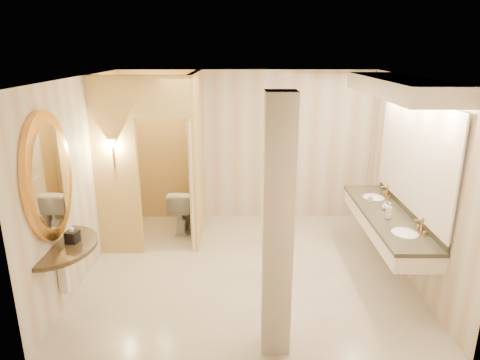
{
  "coord_description": "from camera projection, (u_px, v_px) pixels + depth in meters",
  "views": [
    {
      "loc": [
        -0.08,
        -5.56,
        3.07
      ],
      "look_at": [
        -0.09,
        0.2,
        1.27
      ],
      "focal_mm": 32.0,
      "sensor_mm": 36.0,
      "label": 1
    }
  ],
  "objects": [
    {
      "name": "pillar",
      "position": [
        277.0,
        230.0,
        4.2
      ],
      "size": [
        0.3,
        0.3,
        2.7
      ],
      "primitive_type": "cube",
      "color": "white",
      "rests_on": "floor"
    },
    {
      "name": "floor",
      "position": [
        246.0,
        268.0,
        6.22
      ],
      "size": [
        4.5,
        4.5,
        0.0
      ],
      "primitive_type": "plane",
      "color": "beige",
      "rests_on": "ground"
    },
    {
      "name": "console_shelf",
      "position": [
        52.0,
        206.0,
        4.82
      ],
      "size": [
        1.13,
        1.13,
        2.01
      ],
      "color": "black",
      "rests_on": "floor"
    },
    {
      "name": "wall_front",
      "position": [
        250.0,
        244.0,
        3.91
      ],
      "size": [
        4.5,
        0.02,
        2.7
      ],
      "primitive_type": "cube",
      "color": "beige",
      "rests_on": "floor"
    },
    {
      "name": "soap_bottle_a",
      "position": [
        371.0,
        198.0,
        6.32
      ],
      "size": [
        0.06,
        0.06,
        0.12
      ],
      "primitive_type": "imported",
      "rotation": [
        0.0,
        0.0,
        0.22
      ],
      "color": "beige",
      "rests_on": "vanity"
    },
    {
      "name": "wall_back",
      "position": [
        246.0,
        146.0,
        7.73
      ],
      "size": [
        4.5,
        0.02,
        2.7
      ],
      "primitive_type": "cube",
      "color": "beige",
      "rests_on": "floor"
    },
    {
      "name": "soap_bottle_b",
      "position": [
        385.0,
        206.0,
        6.02
      ],
      "size": [
        0.1,
        0.1,
        0.11
      ],
      "primitive_type": "imported",
      "rotation": [
        0.0,
        0.0,
        -0.12
      ],
      "color": "silver",
      "rests_on": "vanity"
    },
    {
      "name": "wall_left",
      "position": [
        82.0,
        179.0,
        5.82
      ],
      "size": [
        0.02,
        4.0,
        2.7
      ],
      "primitive_type": "cube",
      "color": "beige",
      "rests_on": "floor"
    },
    {
      "name": "ceiling",
      "position": [
        247.0,
        77.0,
        5.41
      ],
      "size": [
        4.5,
        4.5,
        0.0
      ],
      "primitive_type": "plane",
      "rotation": [
        3.14,
        0.0,
        0.0
      ],
      "color": "white",
      "rests_on": "wall_back"
    },
    {
      "name": "vanity",
      "position": [
        396.0,
        160.0,
        5.69
      ],
      "size": [
        0.75,
        2.63,
        2.09
      ],
      "color": "white",
      "rests_on": "floor"
    },
    {
      "name": "soap_bottle_c",
      "position": [
        389.0,
        210.0,
        5.69
      ],
      "size": [
        0.1,
        0.1,
        0.23
      ],
      "primitive_type": "imported",
      "rotation": [
        0.0,
        0.0,
        0.12
      ],
      "color": "#C6B28C",
      "rests_on": "vanity"
    },
    {
      "name": "wall_right",
      "position": [
        412.0,
        179.0,
        5.81
      ],
      "size": [
        0.02,
        4.0,
        2.7
      ],
      "primitive_type": "cube",
      "color": "beige",
      "rests_on": "floor"
    },
    {
      "name": "wall_sconce",
      "position": [
        112.0,
        145.0,
        6.12
      ],
      "size": [
        0.14,
        0.14,
        0.42
      ],
      "color": "#BC813C",
      "rests_on": "toilet_closet"
    },
    {
      "name": "toilet_closet",
      "position": [
        176.0,
        159.0,
        6.74
      ],
      "size": [
        1.5,
        1.55,
        2.7
      ],
      "color": "#D8C171",
      "rests_on": "floor"
    },
    {
      "name": "toilet",
      "position": [
        182.0,
        209.0,
        7.41
      ],
      "size": [
        0.44,
        0.75,
        0.76
      ],
      "primitive_type": "imported",
      "rotation": [
        0.0,
        0.0,
        3.12
      ],
      "color": "white",
      "rests_on": "floor"
    },
    {
      "name": "tissue_box",
      "position": [
        73.0,
        237.0,
        5.01
      ],
      "size": [
        0.16,
        0.16,
        0.14
      ],
      "primitive_type": "cube",
      "rotation": [
        0.0,
        0.0,
        -0.2
      ],
      "color": "black",
      "rests_on": "console_shelf"
    }
  ]
}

